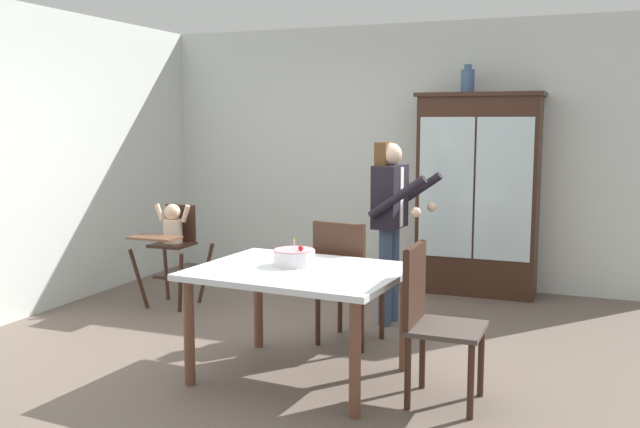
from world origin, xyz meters
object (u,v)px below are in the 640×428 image
object	(u,v)px
china_cabinet	(478,194)
dining_chair_far_side	(345,274)
ceramic_vase	(468,80)
dining_table	(300,282)
adult_person	(391,210)
high_chair_with_toddler	(172,236)
birthday_cake	(294,257)
dining_chair_right_end	(430,312)

from	to	relation	value
china_cabinet	dining_chair_far_side	distance (m)	2.19
ceramic_vase	dining_table	world-z (taller)	ceramic_vase
ceramic_vase	adult_person	world-z (taller)	ceramic_vase
ceramic_vase	high_chair_with_toddler	size ratio (longest dim) A/B	0.28
high_chair_with_toddler	birthday_cake	distance (m)	2.11
high_chair_with_toddler	ceramic_vase	bearing A→B (deg)	31.72
birthday_cake	dining_chair_far_side	xyz separation A→B (m)	(0.13, 0.65, -0.24)
adult_person	high_chair_with_toddler	bearing A→B (deg)	100.39
ceramic_vase	adult_person	distance (m)	1.79
high_chair_with_toddler	dining_chair_far_side	size ratio (longest dim) A/B	0.99
dining_chair_far_side	dining_chair_right_end	xyz separation A→B (m)	(0.84, -0.81, 0.00)
adult_person	birthday_cake	bearing A→B (deg)	173.73
adult_person	dining_table	xyz separation A→B (m)	(-0.20, -1.45, -0.32)
dining_chair_far_side	dining_chair_right_end	distance (m)	1.17
china_cabinet	dining_chair_far_side	size ratio (longest dim) A/B	2.06
high_chair_with_toddler	adult_person	xyz separation A→B (m)	(2.03, 0.18, 0.31)
dining_chair_right_end	ceramic_vase	bearing A→B (deg)	6.26
dining_chair_far_side	birthday_cake	bearing A→B (deg)	85.78
china_cabinet	high_chair_with_toddler	xyz separation A→B (m)	(-2.53, -1.51, -0.34)
dining_table	dining_chair_far_side	xyz separation A→B (m)	(0.05, 0.74, -0.09)
dining_table	birthday_cake	bearing A→B (deg)	130.80
ceramic_vase	dining_table	size ratio (longest dim) A/B	0.19
dining_table	dining_chair_far_side	distance (m)	0.75
china_cabinet	high_chair_with_toddler	world-z (taller)	china_cabinet
china_cabinet	dining_chair_right_end	size ratio (longest dim) A/B	2.06
adult_person	dining_chair_right_end	size ratio (longest dim) A/B	1.59
ceramic_vase	dining_chair_far_side	world-z (taller)	ceramic_vase
china_cabinet	dining_table	bearing A→B (deg)	-104.15
china_cabinet	dining_chair_far_side	bearing A→B (deg)	-107.68
high_chair_with_toddler	dining_chair_right_end	bearing A→B (deg)	-26.97
china_cabinet	adult_person	world-z (taller)	china_cabinet
dining_table	birthday_cake	xyz separation A→B (m)	(-0.08, 0.09, 0.15)
high_chair_with_toddler	dining_table	bearing A→B (deg)	-35.45
birthday_cake	china_cabinet	bearing A→B (deg)	73.81
high_chair_with_toddler	dining_chair_far_side	bearing A→B (deg)	-16.45
birthday_cake	dining_chair_far_side	world-z (taller)	dining_chair_far_side
high_chair_with_toddler	dining_chair_far_side	world-z (taller)	dining_chair_far_side
dining_chair_far_side	dining_chair_right_end	bearing A→B (deg)	142.92
ceramic_vase	dining_table	xyz separation A→B (m)	(-0.57, -2.79, -1.45)
china_cabinet	dining_chair_far_side	xyz separation A→B (m)	(-0.65, -2.05, -0.44)
dining_chair_far_side	dining_chair_right_end	world-z (taller)	same
china_cabinet	dining_table	xyz separation A→B (m)	(-0.70, -2.79, -0.35)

